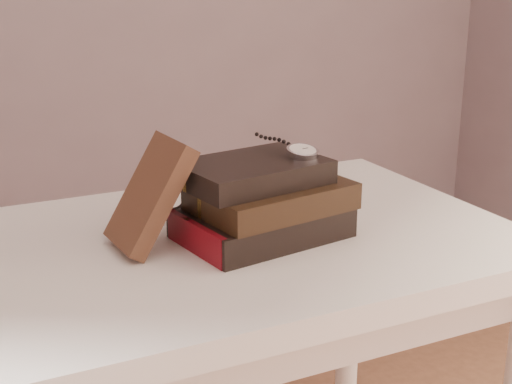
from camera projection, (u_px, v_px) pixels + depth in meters
name	position (u px, v px, depth m)	size (l,w,h in m)	color
table	(201.00, 294.00, 1.17)	(1.00, 0.60, 0.75)	white
book_stack	(263.00, 202.00, 1.14)	(0.27, 0.21, 0.12)	black
journal	(150.00, 195.00, 1.09)	(0.03, 0.11, 0.18)	#3E2317
pocket_watch	(300.00, 151.00, 1.14)	(0.06, 0.16, 0.02)	silver
eyeglasses	(186.00, 191.00, 1.15)	(0.12, 0.13, 0.05)	silver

